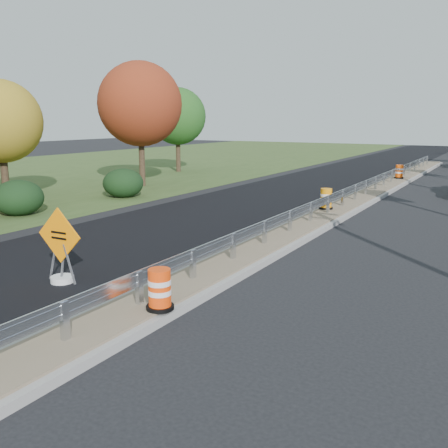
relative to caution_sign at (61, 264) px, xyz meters
The scene contains 14 objects.
ground 6.17m from the caution_sign, 60.82° to the left, with size 140.00×140.00×0.00m, color black.
grass_verge_near 26.03m from the caution_sign, 143.80° to the left, with size 30.00×120.00×0.03m, color #384E21.
milled_overlay 15.44m from the caution_sign, 95.20° to the left, with size 7.20×120.00×0.01m, color black.
median 13.71m from the caution_sign, 77.36° to the left, with size 1.60×55.00×0.23m.
guardrail 14.68m from the caution_sign, 78.21° to the left, with size 0.10×46.15×0.72m.
hedge_mid 10.06m from the caution_sign, 147.71° to the left, with size 2.09×2.09×1.52m, color black.
hedge_north 13.91m from the caution_sign, 125.13° to the left, with size 2.09×2.09×1.52m, color black.
tree_near_yellow 14.49m from the caution_sign, 148.44° to the left, with size 3.96×3.96×5.88m.
tree_near_red 18.85m from the caution_sign, 123.05° to the left, with size 4.95×4.95×7.35m.
tree_near_back 27.00m from the caution_sign, 119.08° to the left, with size 4.29×4.29×6.37m.
caution_sign is the anchor object (origin of this frame).
barrel_median_near 3.61m from the caution_sign, 10.44° to the right, with size 0.57×0.57×0.84m.
barrel_median_mid 12.44m from the caution_sign, 77.72° to the left, with size 0.60×0.60×0.88m.
barrel_median_far 25.68m from the caution_sign, 83.23° to the left, with size 0.60×0.60×0.88m.
Camera 1 is at (6.45, -13.61, 3.99)m, focal length 40.00 mm.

